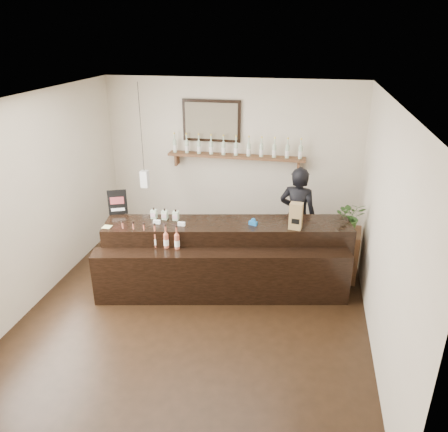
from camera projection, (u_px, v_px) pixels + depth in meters
ground at (199, 306)px, 6.05m from camera, size 5.00×5.00×0.00m
room_shell at (196, 191)px, 5.38m from camera, size 5.00×5.00×5.00m
back_wall_decor at (222, 141)px, 7.52m from camera, size 2.66×0.96×1.69m
counter at (226, 259)px, 6.33m from camera, size 3.58×1.61×1.15m
promo_sign at (118, 202)px, 6.45m from camera, size 0.26×0.12×0.39m
paper_bag at (296, 216)px, 5.99m from camera, size 0.19×0.15×0.38m
tape_dispenser at (253, 222)px, 6.16m from camera, size 0.13×0.08×0.10m
side_cabinet at (345, 254)px, 6.64m from camera, size 0.44×0.57×0.77m
potted_plant at (350, 216)px, 6.40m from camera, size 0.48×0.43×0.48m
shopkeeper at (298, 210)px, 6.87m from camera, size 0.74×0.57×1.83m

